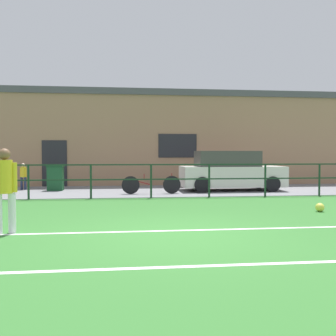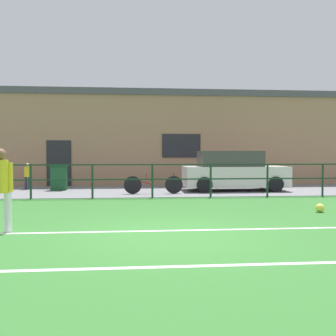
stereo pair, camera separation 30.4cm
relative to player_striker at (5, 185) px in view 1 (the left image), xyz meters
name	(u,v)px [view 1 (the left image)]	position (x,y,z in m)	size (l,w,h in m)	color
ground	(176,235)	(3.16, -0.44, -0.93)	(60.00, 44.00, 0.04)	#33702D
field_line_touchline	(173,231)	(3.16, -0.11, -0.90)	(36.00, 0.11, 0.00)	white
field_line_hash	(197,266)	(3.16, -2.54, -0.90)	(36.00, 0.11, 0.00)	white
pavement_strip	(146,191)	(3.16, 8.06, -0.90)	(48.00, 5.00, 0.02)	slate
perimeter_fence	(151,176)	(3.16, 5.56, -0.16)	(36.07, 0.07, 1.15)	#193823
clubhouse_facade	(141,138)	(3.16, 11.75, 1.36)	(28.00, 2.56, 4.51)	#A37A5B
player_striker	(5,185)	(0.00, 0.00, 0.00)	(0.43, 0.28, 1.59)	white
soccer_ball_match	(320,207)	(7.25, 1.92, -0.79)	(0.22, 0.22, 0.22)	#E5E04C
spectator_child	(23,175)	(-1.83, 9.01, -0.27)	(0.29, 0.19, 1.09)	#232D4C
parked_car_red	(230,172)	(6.54, 7.75, -0.14)	(4.08, 1.77, 1.58)	silver
bicycle_parked_0	(151,185)	(3.26, 6.76, -0.54)	(2.17, 0.04, 0.75)	black
trash_bin_0	(55,178)	(-0.46, 8.52, -0.37)	(0.64, 0.54, 1.01)	#194C28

